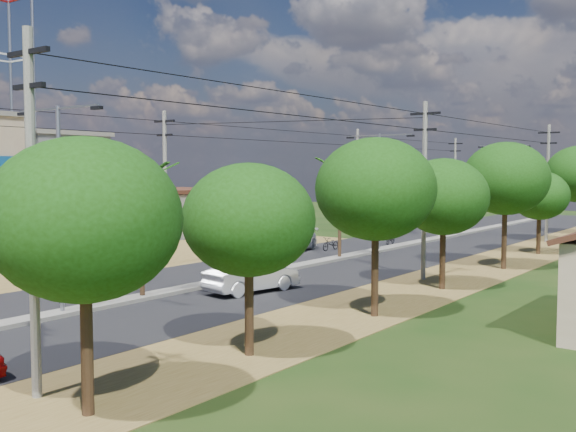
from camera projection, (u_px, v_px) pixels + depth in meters
name	position (u px, v px, depth m)	size (l,w,h in m)	color
ground	(63.00, 316.00, 25.81)	(160.00, 160.00, 0.00)	black
road	(292.00, 269.00, 37.85)	(12.00, 110.00, 0.04)	black
median	(322.00, 262.00, 40.26)	(1.00, 90.00, 0.18)	#605E56
dirt_lot_west	(27.00, 261.00, 41.11)	(18.00, 46.00, 0.04)	brown
dirt_shoulder_east	(433.00, 284.00, 32.83)	(5.00, 90.00, 0.03)	brown
shophouse_grey	(44.00, 189.00, 49.77)	(9.00, 6.40, 8.30)	#4F5257
low_shed	(155.00, 212.00, 57.37)	(10.40, 10.40, 3.95)	#605E56
tree_east_a	(84.00, 220.00, 15.05)	(4.40, 4.40, 6.37)	black
tree_east_b	(249.00, 220.00, 20.02)	(4.00, 4.00, 5.83)	black
tree_east_c	(376.00, 189.00, 25.35)	(4.60, 4.60, 6.83)	black
tree_east_d	(443.00, 197.00, 31.19)	(4.20, 4.20, 6.13)	black
tree_east_e	(506.00, 179.00, 37.44)	(4.80, 4.80, 7.14)	black
tree_east_f	(540.00, 196.00, 44.19)	(3.80, 3.80, 5.52)	black
palm_median_near	(141.00, 171.00, 28.63)	(2.00, 2.00, 6.15)	black
palm_median_mid	(340.00, 165.00, 41.46)	(2.00, 2.00, 6.55)	black
palm_median_far	(445.00, 174.00, 54.35)	(2.00, 2.00, 5.85)	black
streetlight_near	(60.00, 191.00, 25.47)	(5.10, 0.18, 8.00)	gray
streetlight_mid	(379.00, 181.00, 45.55)	(5.10, 0.18, 8.00)	gray
streetlight_far	(503.00, 178.00, 65.63)	(5.10, 0.18, 8.00)	gray
utility_pole_w_b	(165.00, 184.00, 39.26)	(1.60, 0.24, 9.00)	#605E56
utility_pole_w_c	(357.00, 179.00, 56.92)	(1.60, 0.24, 9.00)	#605E56
utility_pole_w_d	(455.00, 177.00, 73.79)	(1.60, 0.24, 9.00)	#605E56
utility_pole_e_a	(32.00, 205.00, 16.22)	(1.60, 0.24, 9.00)	#605E56
utility_pole_e_b	(424.00, 186.00, 33.89)	(1.60, 0.24, 9.00)	#605E56
utility_pole_e_c	(548.00, 180.00, 51.56)	(1.60, 0.24, 9.00)	#605E56
car_silver_mid	(252.00, 276.00, 30.59)	(1.60, 4.58, 1.51)	#ABADB4
car_white_far	(292.00, 241.00, 45.94)	(2.06, 5.07, 1.47)	#AFAEAB
car_parked_dark	(42.00, 263.00, 35.94)	(1.48, 3.68, 1.25)	black
moto_rider_west_a	(331.00, 244.00, 46.27)	(0.61, 1.74, 0.91)	black
moto_rider_west_b	(390.00, 239.00, 49.80)	(0.45, 1.60, 0.96)	black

